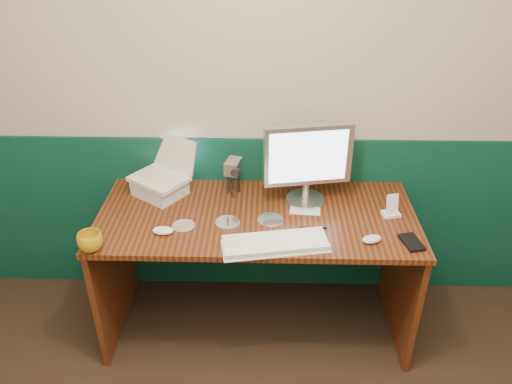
{
  "coord_description": "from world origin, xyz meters",
  "views": [
    {
      "loc": [
        0.05,
        -0.72,
        2.13
      ],
      "look_at": [
        -0.0,
        1.23,
        0.97
      ],
      "focal_mm": 35.0,
      "sensor_mm": 36.0,
      "label": 1
    }
  ],
  "objects_px": {
    "desk": "(257,272)",
    "keyboard": "(275,244)",
    "laptop": "(157,161)",
    "camcorder": "(234,178)",
    "mug": "(90,242)",
    "monitor": "(307,163)"
  },
  "relations": [
    {
      "from": "keyboard",
      "to": "camcorder",
      "type": "height_order",
      "value": "camcorder"
    },
    {
      "from": "camcorder",
      "to": "monitor",
      "type": "bearing_deg",
      "value": 4.33
    },
    {
      "from": "monitor",
      "to": "keyboard",
      "type": "xyz_separation_m",
      "value": [
        -0.16,
        -0.4,
        -0.21
      ]
    },
    {
      "from": "mug",
      "to": "keyboard",
      "type": "bearing_deg",
      "value": 3.05
    },
    {
      "from": "desk",
      "to": "mug",
      "type": "height_order",
      "value": "mug"
    },
    {
      "from": "monitor",
      "to": "camcorder",
      "type": "bearing_deg",
      "value": 160.75
    },
    {
      "from": "laptop",
      "to": "mug",
      "type": "relative_size",
      "value": 2.47
    },
    {
      "from": "keyboard",
      "to": "mug",
      "type": "relative_size",
      "value": 4.23
    },
    {
      "from": "laptop",
      "to": "keyboard",
      "type": "distance_m",
      "value": 0.78
    },
    {
      "from": "mug",
      "to": "monitor",
      "type": "bearing_deg",
      "value": 24.15
    },
    {
      "from": "mug",
      "to": "desk",
      "type": "bearing_deg",
      "value": 22.73
    },
    {
      "from": "camcorder",
      "to": "desk",
      "type": "bearing_deg",
      "value": -43.41
    },
    {
      "from": "desk",
      "to": "mug",
      "type": "relative_size",
      "value": 14.24
    },
    {
      "from": "monitor",
      "to": "laptop",
      "type": "bearing_deg",
      "value": 166.25
    },
    {
      "from": "desk",
      "to": "laptop",
      "type": "distance_m",
      "value": 0.8
    },
    {
      "from": "desk",
      "to": "keyboard",
      "type": "bearing_deg",
      "value": -71.15
    },
    {
      "from": "monitor",
      "to": "camcorder",
      "type": "xyz_separation_m",
      "value": [
        -0.38,
        0.06,
        -0.12
      ]
    },
    {
      "from": "keyboard",
      "to": "camcorder",
      "type": "xyz_separation_m",
      "value": [
        -0.22,
        0.46,
        0.08
      ]
    },
    {
      "from": "laptop",
      "to": "camcorder",
      "type": "relative_size",
      "value": 1.42
    },
    {
      "from": "keyboard",
      "to": "desk",
      "type": "bearing_deg",
      "value": 98.83
    },
    {
      "from": "desk",
      "to": "camcorder",
      "type": "distance_m",
      "value": 0.53
    },
    {
      "from": "camcorder",
      "to": "keyboard",
      "type": "bearing_deg",
      "value": -51.16
    }
  ]
}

